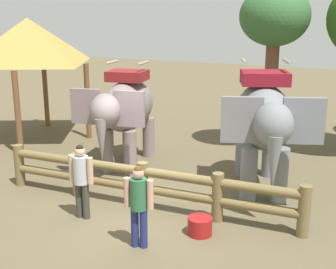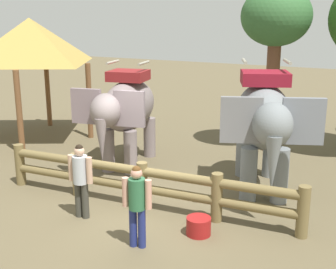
{
  "view_description": "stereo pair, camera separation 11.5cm",
  "coord_description": "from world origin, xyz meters",
  "px_view_note": "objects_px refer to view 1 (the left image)",
  "views": [
    {
      "loc": [
        4.79,
        -7.92,
        4.18
      ],
      "look_at": [
        0.0,
        1.3,
        1.4
      ],
      "focal_mm": 47.98,
      "sensor_mm": 36.0,
      "label": 1
    },
    {
      "loc": [
        4.89,
        -7.86,
        4.18
      ],
      "look_at": [
        0.0,
        1.3,
        1.4
      ],
      "focal_mm": 47.98,
      "sensor_mm": 36.0,
      "label": 2
    }
  ],
  "objects_px": {
    "elephant_near_left": "(125,109)",
    "tree_back_center": "(274,22)",
    "tourist_woman_in_black": "(81,176)",
    "elephant_center": "(264,120)",
    "feed_bucket": "(200,226)",
    "log_fence": "(143,182)",
    "thatched_shelter": "(29,42)",
    "tourist_man_in_blue": "(139,201)"
  },
  "relations": [
    {
      "from": "log_fence",
      "to": "elephant_near_left",
      "type": "height_order",
      "value": "elephant_near_left"
    },
    {
      "from": "elephant_center",
      "to": "tourist_woman_in_black",
      "type": "xyz_separation_m",
      "value": [
        -2.91,
        -3.21,
        -0.85
      ]
    },
    {
      "from": "elephant_near_left",
      "to": "elephant_center",
      "type": "xyz_separation_m",
      "value": [
        3.92,
        -0.09,
        0.13
      ]
    },
    {
      "from": "elephant_near_left",
      "to": "tree_back_center",
      "type": "height_order",
      "value": "tree_back_center"
    },
    {
      "from": "tourist_man_in_blue",
      "to": "feed_bucket",
      "type": "height_order",
      "value": "tourist_man_in_blue"
    },
    {
      "from": "elephant_near_left",
      "to": "feed_bucket",
      "type": "height_order",
      "value": "elephant_near_left"
    },
    {
      "from": "tourist_woman_in_black",
      "to": "tree_back_center",
      "type": "distance_m",
      "value": 7.66
    },
    {
      "from": "feed_bucket",
      "to": "tourist_woman_in_black",
      "type": "bearing_deg",
      "value": -169.92
    },
    {
      "from": "thatched_shelter",
      "to": "elephant_near_left",
      "type": "bearing_deg",
      "value": -13.19
    },
    {
      "from": "log_fence",
      "to": "thatched_shelter",
      "type": "relative_size",
      "value": 1.64
    },
    {
      "from": "elephant_near_left",
      "to": "thatched_shelter",
      "type": "distance_m",
      "value": 4.83
    },
    {
      "from": "thatched_shelter",
      "to": "feed_bucket",
      "type": "bearing_deg",
      "value": -26.11
    },
    {
      "from": "feed_bucket",
      "to": "elephant_center",
      "type": "bearing_deg",
      "value": 81.82
    },
    {
      "from": "tree_back_center",
      "to": "feed_bucket",
      "type": "height_order",
      "value": "tree_back_center"
    },
    {
      "from": "log_fence",
      "to": "elephant_near_left",
      "type": "relative_size",
      "value": 2.04
    },
    {
      "from": "thatched_shelter",
      "to": "feed_bucket",
      "type": "xyz_separation_m",
      "value": [
        7.94,
        -3.89,
        -3.13
      ]
    },
    {
      "from": "log_fence",
      "to": "feed_bucket",
      "type": "xyz_separation_m",
      "value": [
        1.65,
        -0.6,
        -0.43
      ]
    },
    {
      "from": "elephant_center",
      "to": "tourist_woman_in_black",
      "type": "distance_m",
      "value": 4.41
    },
    {
      "from": "thatched_shelter",
      "to": "tree_back_center",
      "type": "bearing_deg",
      "value": 17.39
    },
    {
      "from": "feed_bucket",
      "to": "log_fence",
      "type": "bearing_deg",
      "value": 160.02
    },
    {
      "from": "elephant_center",
      "to": "thatched_shelter",
      "type": "bearing_deg",
      "value": 172.3
    },
    {
      "from": "tourist_woman_in_black",
      "to": "thatched_shelter",
      "type": "relative_size",
      "value": 0.37
    },
    {
      "from": "elephant_center",
      "to": "feed_bucket",
      "type": "relative_size",
      "value": 7.75
    },
    {
      "from": "tourist_man_in_blue",
      "to": "elephant_center",
      "type": "bearing_deg",
      "value": 72.1
    },
    {
      "from": "elephant_center",
      "to": "log_fence",
      "type": "bearing_deg",
      "value": -133.4
    },
    {
      "from": "thatched_shelter",
      "to": "feed_bucket",
      "type": "distance_m",
      "value": 9.38
    },
    {
      "from": "elephant_center",
      "to": "feed_bucket",
      "type": "height_order",
      "value": "elephant_center"
    },
    {
      "from": "tourist_man_in_blue",
      "to": "tree_back_center",
      "type": "bearing_deg",
      "value": 86.7
    },
    {
      "from": "elephant_near_left",
      "to": "tourist_woman_in_black",
      "type": "bearing_deg",
      "value": -72.94
    },
    {
      "from": "log_fence",
      "to": "elephant_center",
      "type": "bearing_deg",
      "value": 46.6
    },
    {
      "from": "elephant_near_left",
      "to": "elephant_center",
      "type": "bearing_deg",
      "value": -1.34
    },
    {
      "from": "log_fence",
      "to": "elephant_near_left",
      "type": "xyz_separation_m",
      "value": [
        -1.87,
        2.25,
        1.05
      ]
    },
    {
      "from": "tree_back_center",
      "to": "thatched_shelter",
      "type": "bearing_deg",
      "value": -162.61
    },
    {
      "from": "elephant_center",
      "to": "tree_back_center",
      "type": "height_order",
      "value": "tree_back_center"
    },
    {
      "from": "log_fence",
      "to": "elephant_center",
      "type": "height_order",
      "value": "elephant_center"
    },
    {
      "from": "feed_bucket",
      "to": "thatched_shelter",
      "type": "bearing_deg",
      "value": 153.89
    },
    {
      "from": "tourist_man_in_blue",
      "to": "log_fence",
      "type": "bearing_deg",
      "value": 118.4
    },
    {
      "from": "elephant_near_left",
      "to": "tree_back_center",
      "type": "bearing_deg",
      "value": 47.34
    },
    {
      "from": "thatched_shelter",
      "to": "tree_back_center",
      "type": "distance_m",
      "value": 7.94
    },
    {
      "from": "elephant_near_left",
      "to": "tree_back_center",
      "type": "relative_size",
      "value": 0.7
    },
    {
      "from": "tree_back_center",
      "to": "feed_bucket",
      "type": "relative_size",
      "value": 10.38
    },
    {
      "from": "log_fence",
      "to": "elephant_center",
      "type": "distance_m",
      "value": 3.2
    }
  ]
}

